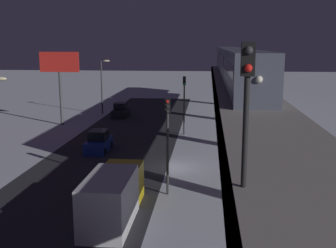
% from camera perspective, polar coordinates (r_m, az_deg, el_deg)
% --- Properties ---
extents(ground_plane, '(240.00, 240.00, 0.00)m').
position_cam_1_polar(ground_plane, '(33.65, 0.51, -6.01)').
color(ground_plane, silver).
extents(avenue_asphalt, '(11.00, 85.26, 0.01)m').
position_cam_1_polar(avenue_asphalt, '(34.63, -9.20, -5.66)').
color(avenue_asphalt, '#28282D').
rests_on(avenue_asphalt, ground_plane).
extents(elevated_railway, '(5.00, 85.26, 5.91)m').
position_cam_1_polar(elevated_railway, '(32.54, 10.62, 2.39)').
color(elevated_railway, gray).
rests_on(elevated_railway, ground_plane).
extents(subway_train, '(2.94, 55.47, 3.40)m').
position_cam_1_polar(subway_train, '(52.68, 8.90, 8.52)').
color(subway_train, '#4C5160').
rests_on(subway_train, elevated_railway).
extents(rail_signal, '(0.36, 0.41, 4.00)m').
position_cam_1_polar(rail_signal, '(11.29, 10.83, 4.61)').
color(rail_signal, black).
rests_on(rail_signal, elevated_railway).
extents(sedan_blue, '(1.91, 4.15, 1.97)m').
position_cam_1_polar(sedan_blue, '(39.07, -9.53, -2.56)').
color(sedan_blue, navy).
rests_on(sedan_blue, ground_plane).
extents(sedan_black, '(1.80, 4.40, 1.97)m').
position_cam_1_polar(sedan_black, '(57.06, -6.52, 1.81)').
color(sedan_black, black).
rests_on(sedan_black, ground_plane).
extents(box_truck, '(2.40, 7.40, 2.80)m').
position_cam_1_polar(box_truck, '(24.08, -7.52, -9.77)').
color(box_truck, gold).
rests_on(box_truck, ground_plane).
extents(traffic_light_near, '(0.32, 0.44, 6.40)m').
position_cam_1_polar(traffic_light_near, '(26.69, -0.06, -1.22)').
color(traffic_light_near, '#2D2D2D').
rests_on(traffic_light_near, ground_plane).
extents(traffic_light_mid, '(0.32, 0.44, 6.40)m').
position_cam_1_polar(traffic_light_mid, '(44.90, 2.25, 3.77)').
color(traffic_light_mid, '#2D2D2D').
rests_on(traffic_light_mid, ground_plane).
extents(commercial_billboard, '(4.80, 0.36, 8.90)m').
position_cam_1_polar(commercial_billboard, '(51.95, -14.72, 7.32)').
color(commercial_billboard, '#4C4C51').
rests_on(commercial_billboard, ground_plane).
extents(street_lamp_far, '(1.35, 0.44, 7.65)m').
position_cam_1_polar(street_lamp_far, '(59.13, -8.94, 5.99)').
color(street_lamp_far, '#38383D').
rests_on(street_lamp_far, ground_plane).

